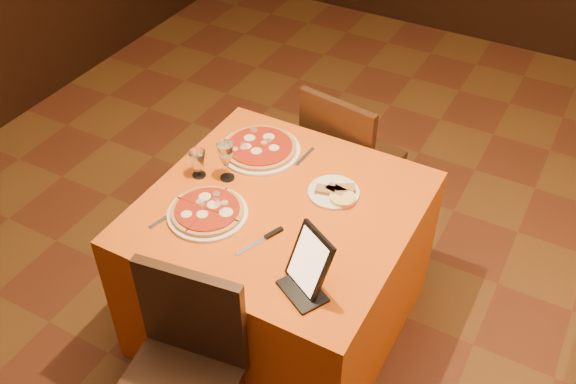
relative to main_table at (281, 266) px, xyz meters
The scene contains 12 objects.
floor 0.65m from the main_table, 15.14° to the right, with size 6.00×7.00×0.01m, color #5E2D19.
main_table is the anchor object (origin of this frame).
chair_main_far 0.80m from the main_table, 90.00° to the left, with size 0.40×0.40×0.91m, color black, non-canonical shape.
pizza_near 0.49m from the main_table, 140.12° to the right, with size 0.34×0.34×0.03m.
pizza_far 0.55m from the main_table, 133.10° to the left, with size 0.38×0.38×0.03m.
cutlet_dish 0.46m from the main_table, 46.95° to the left, with size 0.22×0.22×0.03m.
wine_glass 0.55m from the main_table, behind, with size 0.08×0.08×0.19m, color #E6CD82, non-canonical shape.
water_glass 0.60m from the main_table, behind, with size 0.06×0.06×0.13m, color white, non-canonical shape.
tablet 0.66m from the main_table, 46.75° to the right, with size 0.18×0.02×0.24m, color black.
knife 0.45m from the main_table, 82.70° to the right, with size 0.20×0.02×0.01m, color silver.
fork_near 0.61m from the main_table, 141.41° to the right, with size 0.16×0.02×0.01m, color silver.
fork_far 0.51m from the main_table, 99.99° to the left, with size 0.16×0.02×0.01m, color silver.
Camera 1 is at (0.48, -1.60, 2.55)m, focal length 40.00 mm.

